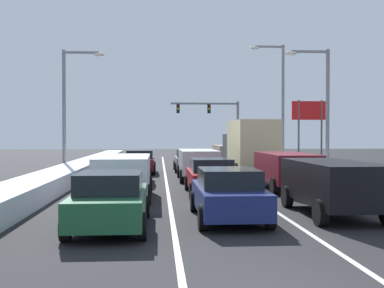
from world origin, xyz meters
TOP-DOWN VIEW (x-y plane):
  - ground_plane at (0.00, 18.04)m, footprint 120.00×120.00m
  - lane_stripe_between_right_lane_and_center_lane at (1.70, 22.55)m, footprint 0.14×49.61m
  - lane_stripe_between_center_lane_and_left_lane at (-1.70, 22.55)m, footprint 0.14×49.61m
  - snow_bank_right_shoulder at (7.00, 22.55)m, footprint 1.30×49.61m
  - snow_bank_left_shoulder at (-7.00, 22.55)m, footprint 1.80×49.61m
  - suv_black_right_lane_nearest at (3.27, 7.35)m, footprint 2.16×4.90m
  - suv_maroon_right_lane_second at (3.64, 14.06)m, footprint 2.16×4.90m
  - box_truck_right_lane_third at (3.49, 22.03)m, footprint 2.53×7.20m
  - suv_tan_right_lane_fourth at (3.37, 30.33)m, footprint 2.16×4.90m
  - sedan_navy_center_lane_nearest at (-0.06, 6.81)m, footprint 2.00×4.50m
  - sedan_red_center_lane_second at (0.08, 12.83)m, footprint 2.00×4.50m
  - suv_silver_center_lane_third at (0.06, 19.12)m, footprint 2.16×4.90m
  - sedan_gray_center_lane_fourth at (-0.05, 25.66)m, footprint 2.00×4.50m
  - sedan_green_left_lane_nearest at (-3.38, 5.75)m, footprint 2.00×4.50m
  - suv_white_left_lane_second at (-3.46, 11.65)m, footprint 2.16×4.90m
  - sedan_black_left_lane_third at (-3.49, 17.68)m, footprint 2.00×4.50m
  - sedan_maroon_left_lane_fourth at (-3.31, 24.06)m, footprint 2.00×4.50m
  - traffic_light_gantry at (4.27, 45.09)m, footprint 7.54×0.47m
  - street_lamp_right_mid at (7.39, 20.29)m, footprint 2.66×0.36m
  - street_lamp_right_far at (7.17, 29.31)m, footprint 2.66×0.36m
  - street_lamp_left_mid at (-7.66, 23.40)m, footprint 2.66×0.36m
  - roadside_sign_right at (10.85, 33.03)m, footprint 3.20×0.16m

SIDE VIEW (x-z plane):
  - ground_plane at x=0.00m, z-range 0.00..0.00m
  - lane_stripe_between_right_lane_and_center_lane at x=1.70m, z-range 0.00..0.01m
  - lane_stripe_between_center_lane_and_left_lane at x=-1.70m, z-range 0.00..0.01m
  - snow_bank_right_shoulder at x=7.00m, z-range 0.00..0.48m
  - snow_bank_left_shoulder at x=-7.00m, z-range 0.00..0.77m
  - sedan_navy_center_lane_nearest at x=-0.06m, z-range 0.01..1.52m
  - sedan_red_center_lane_second at x=0.08m, z-range 0.01..1.52m
  - sedan_gray_center_lane_fourth at x=-0.05m, z-range 0.01..1.52m
  - sedan_green_left_lane_nearest at x=-3.38m, z-range 0.01..1.52m
  - sedan_black_left_lane_third at x=-3.49m, z-range 0.01..1.52m
  - sedan_maroon_left_lane_fourth at x=-3.31m, z-range 0.01..1.52m
  - suv_black_right_lane_nearest at x=3.27m, z-range 0.18..1.85m
  - suv_maroon_right_lane_second at x=3.64m, z-range 0.18..1.85m
  - suv_tan_right_lane_fourth at x=3.37m, z-range 0.18..1.85m
  - suv_silver_center_lane_third at x=0.06m, z-range 0.18..1.85m
  - suv_white_left_lane_second at x=-3.46m, z-range 0.18..1.85m
  - box_truck_right_lane_third at x=3.49m, z-range 0.22..3.58m
  - roadside_sign_right at x=10.85m, z-range 1.27..6.77m
  - traffic_light_gantry at x=4.27m, z-range 1.40..7.60m
  - street_lamp_right_mid at x=7.39m, z-range 0.79..8.29m
  - street_lamp_left_mid at x=-7.66m, z-range 0.80..8.62m
  - street_lamp_right_far at x=7.17m, z-range 0.83..10.29m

